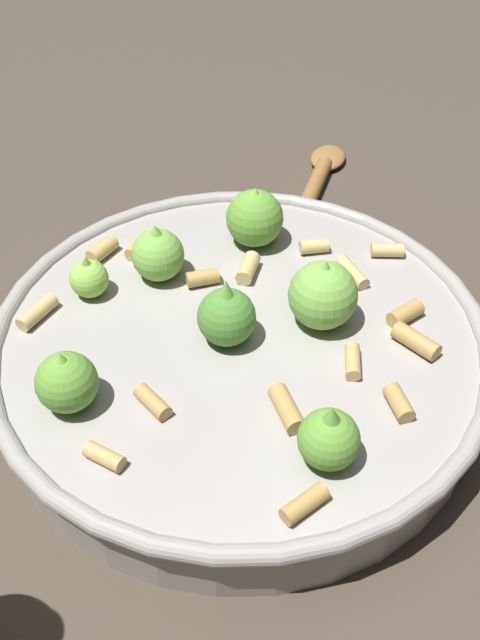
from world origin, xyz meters
The scene contains 3 objects.
ground_plane centered at (0.00, 0.00, 0.00)m, with size 2.40×2.40×0.00m, color #42382D.
cooking_pan centered at (0.00, 0.00, 0.03)m, with size 0.35×0.35×0.10m.
wooden_spoon centered at (0.14, -0.21, 0.01)m, with size 0.14×0.21×0.02m.
Camera 1 is at (-0.26, 0.22, 0.37)m, focal length 38.36 mm.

